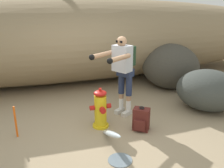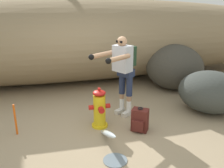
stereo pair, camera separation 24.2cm
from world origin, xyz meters
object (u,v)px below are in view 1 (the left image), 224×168
(boulder_mid, at_px, (208,90))
(boulder_large, at_px, (170,66))
(survey_stake, at_px, (16,122))
(fire_hydrant, at_px, (101,109))
(utility_worker, at_px, (123,66))
(spare_backpack, at_px, (141,120))

(boulder_mid, bearing_deg, boulder_large, 93.18)
(boulder_mid, bearing_deg, survey_stake, 179.59)
(fire_hydrant, distance_m, survey_stake, 1.56)
(fire_hydrant, height_order, boulder_mid, boulder_mid)
(utility_worker, xyz_separation_m, boulder_large, (1.84, 1.23, -0.47))
(survey_stake, bearing_deg, fire_hydrant, -3.48)
(boulder_large, distance_m, boulder_mid, 1.55)
(utility_worker, distance_m, spare_backpack, 1.14)
(boulder_large, bearing_deg, boulder_mid, -86.82)
(fire_hydrant, xyz_separation_m, utility_worker, (0.58, 0.37, 0.71))
(fire_hydrant, relative_size, survey_stake, 1.33)
(fire_hydrant, height_order, survey_stake, fire_hydrant)
(utility_worker, distance_m, boulder_mid, 2.05)
(spare_backpack, height_order, boulder_mid, boulder_mid)
(fire_hydrant, bearing_deg, boulder_mid, 1.51)
(spare_backpack, bearing_deg, fire_hydrant, -80.63)
(survey_stake, bearing_deg, spare_backpack, -11.39)
(utility_worker, height_order, boulder_mid, utility_worker)
(spare_backpack, distance_m, boulder_mid, 1.87)
(survey_stake, bearing_deg, utility_worker, 7.41)
(utility_worker, bearing_deg, spare_backpack, 67.00)
(boulder_large, height_order, boulder_mid, boulder_large)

